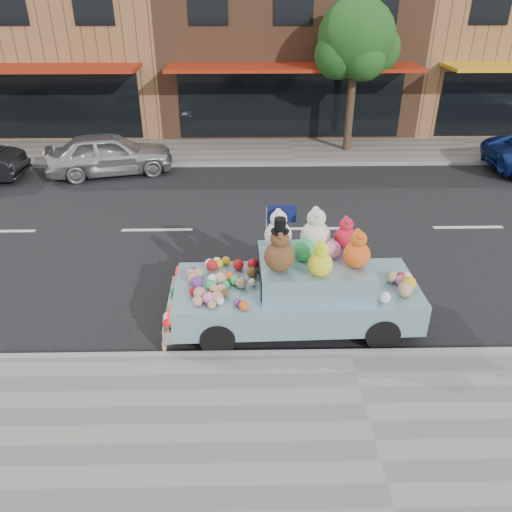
{
  "coord_description": "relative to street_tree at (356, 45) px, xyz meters",
  "views": [
    {
      "loc": [
        -1.7,
        -11.51,
        5.55
      ],
      "look_at": [
        -1.55,
        -3.69,
        1.25
      ],
      "focal_mm": 35.0,
      "sensor_mm": 36.0,
      "label": 1
    }
  ],
  "objects": [
    {
      "name": "car_silver",
      "position": [
        -8.16,
        -2.24,
        -3.02
      ],
      "size": [
        4.25,
        2.52,
        1.36
      ],
      "primitive_type": "imported",
      "rotation": [
        0.0,
        0.0,
        1.81
      ],
      "color": "#B2B3B7",
      "rests_on": "ground"
    },
    {
      "name": "storefront_left",
      "position": [
        -12.03,
        5.42,
        -0.05
      ],
      "size": [
        10.0,
        9.8,
        7.3
      ],
      "color": "#94653E",
      "rests_on": "ground"
    },
    {
      "name": "street_tree",
      "position": [
        0.0,
        0.0,
        0.0
      ],
      "size": [
        3.0,
        2.7,
        5.22
      ],
      "color": "#38281C",
      "rests_on": "ground"
    },
    {
      "name": "near_kerb",
      "position": [
        -2.03,
        -11.55,
        -3.63
      ],
      "size": [
        60.0,
        0.12,
        0.13
      ],
      "primitive_type": "cube",
      "color": "gray",
      "rests_on": "ground"
    },
    {
      "name": "storefront_mid",
      "position": [
        -2.03,
        5.42,
        -0.05
      ],
      "size": [
        10.0,
        9.8,
        7.3
      ],
      "color": "brown",
      "rests_on": "ground"
    },
    {
      "name": "art_car",
      "position": [
        -2.84,
        -10.55,
        -2.9
      ],
      "size": [
        4.53,
        1.87,
        2.29
      ],
      "rotation": [
        0.0,
        0.0,
        0.03
      ],
      "color": "black",
      "rests_on": "ground"
    },
    {
      "name": "far_sidewalk",
      "position": [
        -2.03,
        -0.05,
        -3.63
      ],
      "size": [
        60.0,
        3.0,
        0.12
      ],
      "primitive_type": "cube",
      "color": "gray",
      "rests_on": "ground"
    },
    {
      "name": "far_kerb",
      "position": [
        -2.03,
        -1.55,
        -3.63
      ],
      "size": [
        60.0,
        0.12,
        0.13
      ],
      "primitive_type": "cube",
      "color": "gray",
      "rests_on": "ground"
    },
    {
      "name": "near_sidewalk",
      "position": [
        -2.03,
        -13.05,
        -3.63
      ],
      "size": [
        60.0,
        3.0,
        0.12
      ],
      "primitive_type": "cube",
      "color": "gray",
      "rests_on": "ground"
    },
    {
      "name": "ground",
      "position": [
        -2.03,
        -6.55,
        -3.69
      ],
      "size": [
        120.0,
        120.0,
        0.0
      ],
      "primitive_type": "plane",
      "color": "black",
      "rests_on": "ground"
    }
  ]
}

